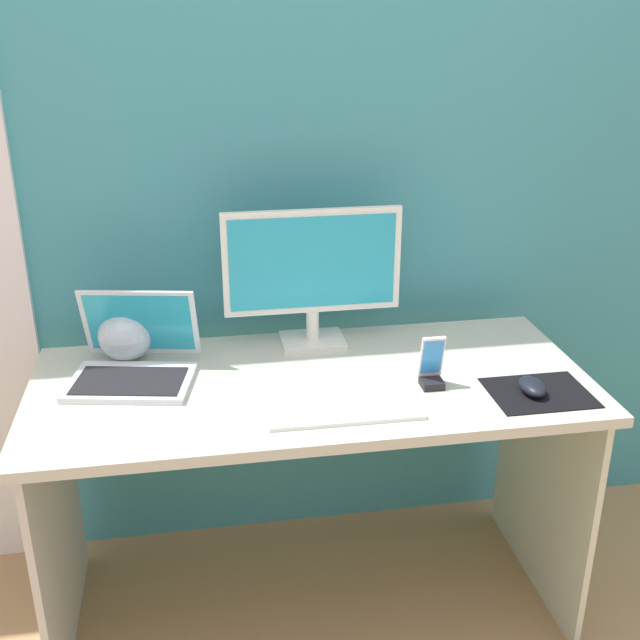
{
  "coord_description": "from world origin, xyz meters",
  "views": [
    {
      "loc": [
        -0.28,
        -1.78,
        1.65
      ],
      "look_at": [
        0.02,
        -0.02,
        0.91
      ],
      "focal_mm": 43.52,
      "sensor_mm": 36.0,
      "label": 1
    }
  ],
  "objects": [
    {
      "name": "keyboard_external",
      "position": [
        0.05,
        -0.19,
        0.74
      ],
      "size": [
        0.37,
        0.13,
        0.01
      ],
      "primitive_type": "cube",
      "rotation": [
        0.0,
        0.0,
        -0.01
      ],
      "color": "white",
      "rests_on": "desk"
    },
    {
      "name": "laptop",
      "position": [
        -0.45,
        0.09,
        0.78
      ],
      "size": [
        0.36,
        0.33,
        0.22
      ],
      "color": "silver",
      "rests_on": "desk"
    },
    {
      "name": "ground_plane",
      "position": [
        0.0,
        0.0,
        0.0
      ],
      "size": [
        8.0,
        8.0,
        0.0
      ],
      "primitive_type": "plane",
      "color": "tan"
    },
    {
      "name": "mouse",
      "position": [
        0.53,
        -0.17,
        0.75
      ],
      "size": [
        0.06,
        0.1,
        0.04
      ],
      "primitive_type": "ellipsoid",
      "rotation": [
        0.0,
        0.0,
        -0.03
      ],
      "color": "black",
      "rests_on": "mousepad"
    },
    {
      "name": "wall_back",
      "position": [
        0.0,
        0.42,
        1.25
      ],
      "size": [
        6.0,
        0.04,
        2.5
      ],
      "primitive_type": "cube",
      "color": "teal",
      "rests_on": "ground_plane"
    },
    {
      "name": "mousepad",
      "position": [
        0.55,
        -0.17,
        0.74
      ],
      "size": [
        0.25,
        0.2,
        0.0
      ],
      "primitive_type": "cube",
      "color": "black",
      "rests_on": "desk"
    },
    {
      "name": "phone_in_dock",
      "position": [
        0.3,
        -0.08,
        0.78
      ],
      "size": [
        0.06,
        0.06,
        0.14
      ],
      "color": "black",
      "rests_on": "desk"
    },
    {
      "name": "fishbowl",
      "position": [
        -0.48,
        0.22,
        0.8
      ],
      "size": [
        0.15,
        0.15,
        0.15
      ],
      "primitive_type": "sphere",
      "color": "silver",
      "rests_on": "desk"
    },
    {
      "name": "monitor",
      "position": [
        0.04,
        0.24,
        0.95
      ],
      "size": [
        0.5,
        0.14,
        0.39
      ],
      "color": "white",
      "rests_on": "desk"
    },
    {
      "name": "desk",
      "position": [
        0.0,
        0.0,
        0.58
      ],
      "size": [
        1.45,
        0.64,
        0.73
      ],
      "color": "beige",
      "rests_on": "ground_plane"
    }
  ]
}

